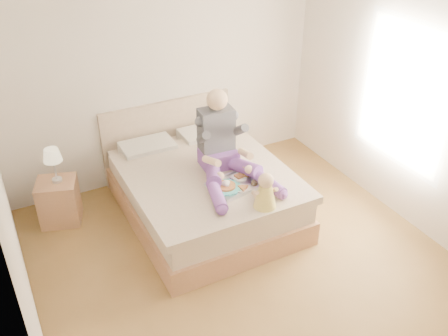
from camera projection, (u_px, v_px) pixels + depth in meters
name	position (u px, v px, depth m)	size (l,w,h in m)	color
room	(259.00, 132.00, 4.30)	(4.02, 4.22, 2.71)	brown
bed	(201.00, 188.00, 5.70)	(1.70, 2.18, 1.00)	#986947
nightstand	(59.00, 201.00, 5.57)	(0.52, 0.49, 0.52)	#986947
lamp	(52.00, 157.00, 5.29)	(0.20, 0.20, 0.40)	silver
adult	(223.00, 149.00, 5.32)	(0.78, 1.12, 0.92)	#6A3A92
tray	(234.00, 183.00, 5.19)	(0.57, 0.48, 0.15)	silver
baby	(265.00, 193.00, 4.83)	(0.24, 0.34, 0.37)	#DFCA46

